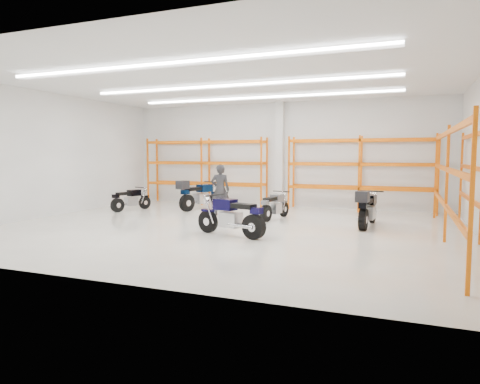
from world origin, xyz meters
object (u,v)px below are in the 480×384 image
at_px(structural_column, 280,155).
at_px(motorcycle_back_c, 274,207).
at_px(motorcycle_main, 233,217).
at_px(motorcycle_back_a, 130,200).
at_px(standing_man, 220,190).
at_px(motorcycle_back_d, 367,209).
at_px(motorcycle_back_b, 198,196).

bearing_deg(structural_column, motorcycle_back_c, -76.82).
bearing_deg(motorcycle_main, motorcycle_back_c, 87.14).
relative_size(motorcycle_back_c, structural_column, 0.43).
bearing_deg(structural_column, motorcycle_main, -84.36).
bearing_deg(motorcycle_back_a, standing_man, 2.24).
xyz_separation_m(motorcycle_back_c, structural_column, (-0.87, 3.70, 1.80)).
relative_size(standing_man, structural_column, 0.42).
relative_size(motorcycle_back_a, structural_column, 0.41).
relative_size(motorcycle_back_a, standing_man, 0.96).
height_order(standing_man, structural_column, structural_column).
relative_size(motorcycle_back_c, standing_man, 1.02).
distance_m(motorcycle_back_c, motorcycle_back_d, 3.20).
relative_size(motorcycle_main, motorcycle_back_c, 1.16).
distance_m(motorcycle_back_a, motorcycle_back_d, 9.26).
distance_m(motorcycle_back_d, standing_man, 5.39).
height_order(motorcycle_back_c, structural_column, structural_column).
bearing_deg(motorcycle_back_c, motorcycle_main, -92.86).
bearing_deg(motorcycle_main, standing_man, 118.73).
xyz_separation_m(motorcycle_main, motorcycle_back_b, (-3.46, 4.70, 0.06)).
relative_size(motorcycle_main, motorcycle_back_b, 0.96).
bearing_deg(structural_column, motorcycle_back_a, -145.61).
distance_m(motorcycle_back_c, standing_man, 2.24).
bearing_deg(structural_column, motorcycle_back_d, -46.48).
height_order(motorcycle_main, motorcycle_back_c, motorcycle_main).
bearing_deg(motorcycle_back_b, standing_man, -35.84).
distance_m(standing_man, structural_column, 3.88).
bearing_deg(motorcycle_back_b, motorcycle_main, -53.66).
bearing_deg(motorcycle_back_b, motorcycle_back_c, -20.23).
bearing_deg(motorcycle_main, motorcycle_back_d, 40.53).
xyz_separation_m(motorcycle_back_b, standing_man, (1.46, -1.06, 0.36)).
xyz_separation_m(motorcycle_main, motorcycle_back_a, (-5.91, 3.49, -0.10)).
bearing_deg(structural_column, standing_man, -110.85).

